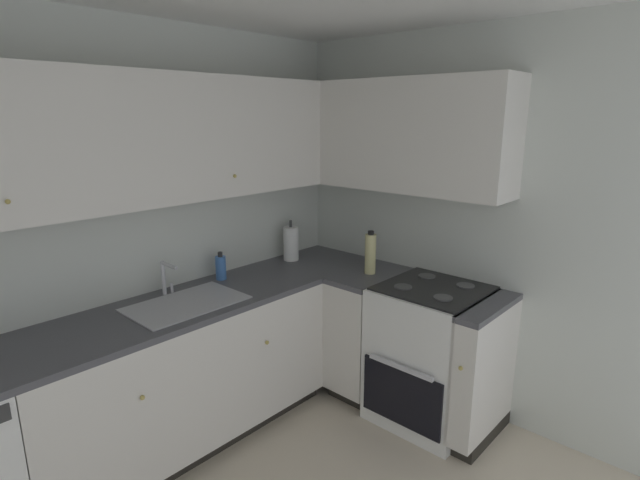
% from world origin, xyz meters
% --- Properties ---
extents(wall_back, '(4.00, 0.05, 2.45)m').
position_xyz_m(wall_back, '(0.00, 1.43, 1.22)').
color(wall_back, silver).
rests_on(wall_back, ground_plane).
extents(wall_right, '(0.05, 2.91, 2.45)m').
position_xyz_m(wall_right, '(1.98, 0.00, 1.22)').
color(wall_right, silver).
rests_on(wall_right, ground_plane).
extents(lower_cabinets_back, '(1.81, 0.62, 0.85)m').
position_xyz_m(lower_cabinets_back, '(0.45, 1.11, 0.43)').
color(lower_cabinets_back, silver).
rests_on(lower_cabinets_back, ground_plane).
extents(countertop_back, '(3.01, 0.60, 0.03)m').
position_xyz_m(countertop_back, '(0.44, 1.10, 0.87)').
color(countertop_back, '#4C4C51').
rests_on(countertop_back, lower_cabinets_back).
extents(lower_cabinets_right, '(0.62, 1.08, 0.85)m').
position_xyz_m(lower_cabinets_right, '(1.65, 0.37, 0.43)').
color(lower_cabinets_right, silver).
rests_on(lower_cabinets_right, ground_plane).
extents(countertop_right, '(0.60, 1.08, 0.03)m').
position_xyz_m(countertop_right, '(1.65, 0.37, 0.87)').
color(countertop_right, '#4C4C51').
rests_on(countertop_right, lower_cabinets_right).
extents(oven_range, '(0.68, 0.62, 1.03)m').
position_xyz_m(oven_range, '(1.67, 0.16, 0.45)').
color(oven_range, white).
rests_on(oven_range, ground_plane).
extents(upper_cabinets_back, '(2.69, 0.34, 0.70)m').
position_xyz_m(upper_cabinets_back, '(0.28, 1.24, 1.80)').
color(upper_cabinets_back, silver).
extents(upper_cabinets_right, '(0.32, 1.60, 0.70)m').
position_xyz_m(upper_cabinets_right, '(1.79, 0.60, 1.80)').
color(upper_cabinets_right, silver).
extents(sink, '(0.64, 0.40, 0.10)m').
position_xyz_m(sink, '(0.49, 1.07, 0.84)').
color(sink, '#B7B7BC').
rests_on(sink, countertop_back).
extents(faucet, '(0.07, 0.16, 0.21)m').
position_xyz_m(faucet, '(0.50, 1.28, 1.01)').
color(faucet, silver).
rests_on(faucet, countertop_back).
extents(soap_bottle, '(0.07, 0.07, 0.18)m').
position_xyz_m(soap_bottle, '(0.89, 1.28, 0.96)').
color(soap_bottle, '#3F72BF').
rests_on(soap_bottle, countertop_back).
extents(paper_towel_roll, '(0.11, 0.11, 0.31)m').
position_xyz_m(paper_towel_roll, '(1.51, 1.26, 1.01)').
color(paper_towel_roll, white).
rests_on(paper_towel_roll, countertop_back).
extents(oil_bottle, '(0.08, 0.08, 0.29)m').
position_xyz_m(oil_bottle, '(1.65, 0.64, 1.02)').
color(oil_bottle, beige).
rests_on(oil_bottle, countertop_right).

